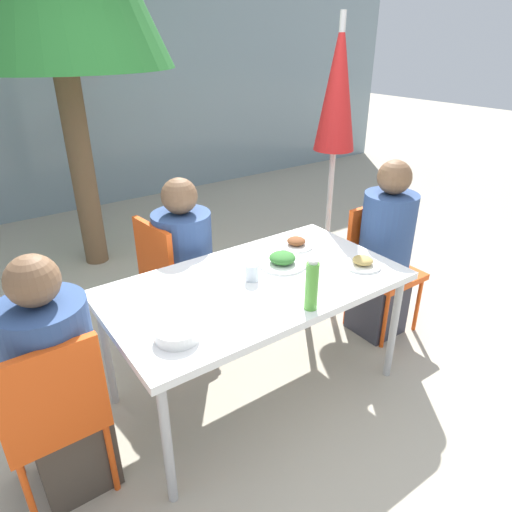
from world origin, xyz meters
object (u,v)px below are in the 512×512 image
(chair_left, at_px, (53,410))
(salad_bowl, at_px, (177,333))
(chair_far, at_px, (170,272))
(bottle, at_px, (312,285))
(person_left, at_px, (59,387))
(person_far, at_px, (185,269))
(chair_right, at_px, (378,259))
(person_right, at_px, (384,256))
(closed_umbrella, at_px, (337,103))
(drinking_cup, at_px, (252,272))

(chair_left, bearing_deg, salad_bowl, -13.50)
(chair_left, distance_m, salad_bowl, 0.59)
(chair_far, bearing_deg, chair_left, -55.15)
(chair_far, relative_size, bottle, 3.37)
(person_left, bearing_deg, chair_left, -121.96)
(chair_left, relative_size, person_far, 0.77)
(person_far, bearing_deg, chair_right, 56.03)
(bottle, bearing_deg, person_far, 97.59)
(chair_right, bearing_deg, bottle, 23.32)
(salad_bowl, bearing_deg, person_right, 7.49)
(chair_far, relative_size, salad_bowl, 4.41)
(closed_umbrella, bearing_deg, person_right, -105.99)
(chair_far, bearing_deg, person_far, 58.04)
(person_left, xyz_separation_m, person_right, (2.07, 0.01, 0.03))
(salad_bowl, bearing_deg, drinking_cup, 23.20)
(chair_far, relative_size, person_far, 0.77)
(chair_left, distance_m, person_left, 0.10)
(salad_bowl, bearing_deg, person_left, 156.86)
(person_left, height_order, drinking_cup, person_left)
(chair_left, height_order, chair_right, same)
(chair_left, xyz_separation_m, chair_right, (2.17, 0.17, 0.00))
(drinking_cup, bearing_deg, chair_left, -173.86)
(drinking_cup, bearing_deg, person_left, -178.03)
(chair_left, distance_m, chair_right, 2.17)
(person_far, bearing_deg, person_left, -60.72)
(person_right, bearing_deg, bottle, 20.35)
(person_left, bearing_deg, salad_bowl, -23.53)
(person_far, bearing_deg, bottle, 1.02)
(bottle, bearing_deg, person_right, 20.37)
(person_far, distance_m, bottle, 1.10)
(chair_left, xyz_separation_m, person_left, (0.05, 0.08, 0.04))
(person_left, bearing_deg, drinking_cup, 1.58)
(person_left, relative_size, drinking_cup, 12.85)
(person_far, distance_m, closed_umbrella, 1.62)
(chair_right, bearing_deg, drinking_cup, 2.72)
(chair_right, relative_size, bottle, 3.37)
(chair_left, xyz_separation_m, drinking_cup, (1.08, 0.12, 0.26))
(person_far, bearing_deg, chair_left, -59.08)
(chair_right, xyz_separation_m, drinking_cup, (-1.09, -0.05, 0.26))
(person_left, distance_m, person_right, 2.07)
(person_left, bearing_deg, closed_umbrella, 17.98)
(chair_right, relative_size, drinking_cup, 9.59)
(chair_far, height_order, person_far, person_far)
(drinking_cup, bearing_deg, chair_right, 2.74)
(chair_left, distance_m, closed_umbrella, 2.65)
(chair_right, xyz_separation_m, person_far, (-1.16, 0.60, 0.02))
(person_far, relative_size, salad_bowl, 5.73)
(chair_far, relative_size, closed_umbrella, 0.43)
(closed_umbrella, bearing_deg, chair_far, -178.89)
(chair_left, distance_m, chair_far, 1.23)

